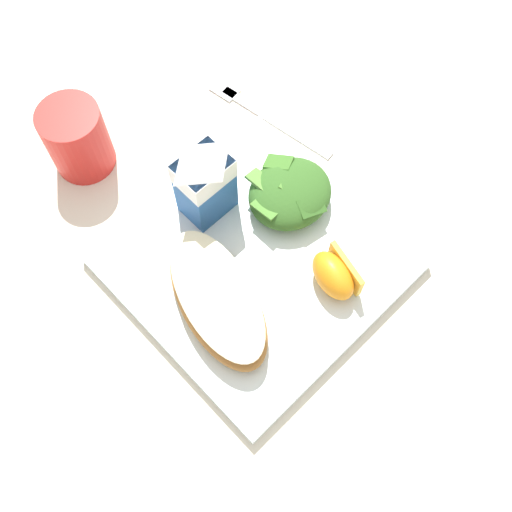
% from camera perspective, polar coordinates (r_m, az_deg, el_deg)
% --- Properties ---
extents(ground, '(3.00, 3.00, 0.00)m').
position_cam_1_polar(ground, '(0.69, 0.00, -0.89)').
color(ground, beige).
extents(white_plate, '(0.28, 0.28, 0.02)m').
position_cam_1_polar(white_plate, '(0.69, 0.00, -0.62)').
color(white_plate, silver).
rests_on(white_plate, ground).
extents(cheesy_pizza_bread, '(0.12, 0.19, 0.04)m').
position_cam_1_polar(cheesy_pizza_bread, '(0.64, -3.64, -4.03)').
color(cheesy_pizza_bread, '#A87038').
rests_on(cheesy_pizza_bread, white_plate).
extents(green_salad_pile, '(0.10, 0.10, 0.04)m').
position_cam_1_polar(green_salad_pile, '(0.70, 3.18, 5.90)').
color(green_salad_pile, '#336023').
rests_on(green_salad_pile, white_plate).
extents(milk_carton, '(0.06, 0.05, 0.11)m').
position_cam_1_polar(milk_carton, '(0.66, -4.88, 7.18)').
color(milk_carton, '#23569E').
rests_on(milk_carton, white_plate).
extents(orange_wedge_front, '(0.05, 0.07, 0.04)m').
position_cam_1_polar(orange_wedge_front, '(0.66, 7.38, -1.76)').
color(orange_wedge_front, orange).
rests_on(orange_wedge_front, white_plate).
extents(metal_fork, '(0.04, 0.19, 0.01)m').
position_cam_1_polar(metal_fork, '(0.80, 0.43, 13.40)').
color(metal_fork, silver).
rests_on(metal_fork, ground).
extents(drinking_red_cup, '(0.07, 0.07, 0.09)m').
position_cam_1_polar(drinking_red_cup, '(0.76, -16.44, 10.49)').
color(drinking_red_cup, red).
rests_on(drinking_red_cup, ground).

